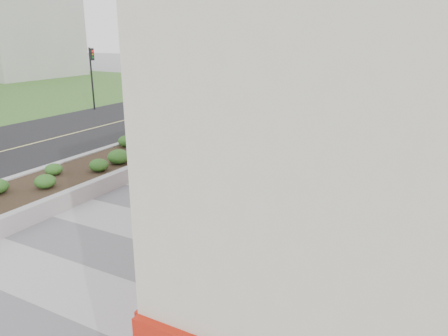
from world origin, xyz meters
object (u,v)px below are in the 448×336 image
(planter, at_px, (116,160))
(traffic_signal_near, at_px, (212,75))
(skateboarder, at_px, (280,185))
(traffic_signal_far, at_px, (92,69))

(planter, distance_m, traffic_signal_near, 10.90)
(traffic_signal_near, xyz_separation_m, skateboarder, (8.87, -11.20, -1.94))
(planter, bearing_deg, traffic_signal_near, 99.35)
(traffic_signal_near, distance_m, skateboarder, 14.42)
(planter, bearing_deg, traffic_signal_far, 137.54)
(planter, relative_size, traffic_signal_far, 4.29)
(traffic_signal_far, height_order, skateboarder, traffic_signal_far)
(skateboarder, bearing_deg, traffic_signal_far, 147.77)
(traffic_signal_near, bearing_deg, traffic_signal_far, -176.89)
(skateboarder, bearing_deg, traffic_signal_near, 126.78)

